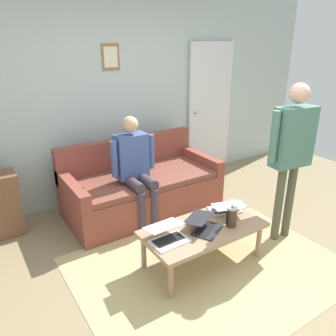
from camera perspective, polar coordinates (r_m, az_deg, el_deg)
ground_plane at (r=3.36m, az=8.07°, el=-17.21°), size 7.68×7.68×0.00m
area_rug at (r=3.40m, az=6.98°, el=-16.50°), size 2.48×1.92×0.01m
back_wall at (r=4.56m, az=-9.67°, el=11.83°), size 7.04×0.11×2.70m
interior_door at (r=5.40m, az=7.17°, el=9.91°), size 0.82×0.09×2.05m
couch at (r=4.27m, az=-4.67°, el=-3.33°), size 1.91×0.94×0.88m
coffee_table at (r=3.26m, az=6.12°, el=-10.72°), size 1.19×0.59×0.40m
laptop_left at (r=3.51m, az=9.97°, el=-6.86°), size 0.41×0.39×0.12m
laptop_center at (r=3.18m, az=6.25°, el=-9.82°), size 0.41×0.41×0.13m
laptop_right at (r=3.02m, az=-0.09°, el=-11.57°), size 0.34×0.32×0.14m
french_press at (r=3.25m, az=10.91°, el=-8.21°), size 0.12×0.10×0.23m
side_shelf at (r=4.14m, az=-26.97°, el=-5.74°), size 0.42×0.32×0.73m
person_standing at (r=3.58m, az=20.60°, el=3.81°), size 0.60×0.24×1.70m
person_seated at (r=3.84m, az=-5.73°, el=0.59°), size 0.55×0.51×1.28m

